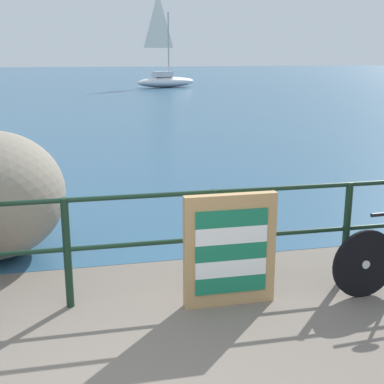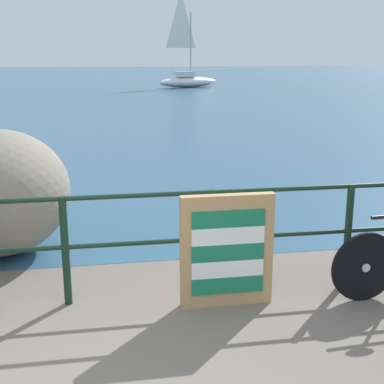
# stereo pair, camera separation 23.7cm
# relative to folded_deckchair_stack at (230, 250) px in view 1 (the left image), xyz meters

# --- Properties ---
(ground_plane) EXTENTS (120.00, 120.00, 0.10)m
(ground_plane) POSITION_rel_folded_deckchair_stack_xyz_m (-1.42, 18.58, -0.57)
(ground_plane) COLOR #6B6056
(sea_surface) EXTENTS (120.00, 90.00, 0.01)m
(sea_surface) POSITION_rel_folded_deckchair_stack_xyz_m (-1.42, 46.14, -0.52)
(sea_surface) COLOR #2D5675
(sea_surface) RESTS_ON ground_plane
(promenade_railing) EXTENTS (8.17, 0.07, 1.02)m
(promenade_railing) POSITION_rel_folded_deckchair_stack_xyz_m (-1.42, 0.25, 0.12)
(promenade_railing) COLOR black
(promenade_railing) RESTS_ON ground_plane
(folded_deckchair_stack) EXTENTS (0.84, 0.10, 1.04)m
(folded_deckchair_stack) POSITION_rel_folded_deckchair_stack_xyz_m (0.00, 0.00, 0.00)
(folded_deckchair_stack) COLOR tan
(folded_deckchair_stack) RESTS_ON ground_plane
(sailboat) EXTENTS (4.58, 2.76, 6.16)m
(sailboat) POSITION_rel_folded_deckchair_stack_xyz_m (4.81, 31.86, 0.19)
(sailboat) COLOR white
(sailboat) RESTS_ON sea_surface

